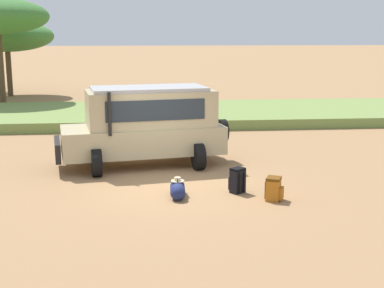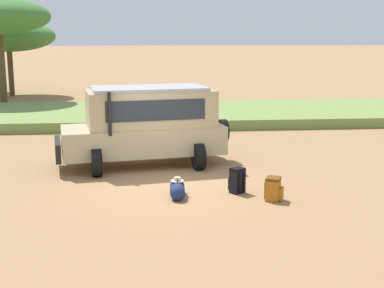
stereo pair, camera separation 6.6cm
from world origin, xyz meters
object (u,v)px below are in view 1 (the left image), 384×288
object	(u,v)px
backpack_beside_front_wheel	(274,189)
duffel_bag_low_black_case	(178,189)
safari_vehicle	(146,124)
acacia_tree_centre_back	(7,36)
backpack_cluster_center	(237,181)

from	to	relation	value
backpack_beside_front_wheel	duffel_bag_low_black_case	size ratio (longest dim) A/B	0.58
backpack_beside_front_wheel	safari_vehicle	bearing A→B (deg)	128.23
safari_vehicle	backpack_beside_front_wheel	distance (m)	5.07
backpack_beside_front_wheel	duffel_bag_low_black_case	bearing A→B (deg)	167.57
safari_vehicle	duffel_bag_low_black_case	bearing A→B (deg)	-77.82
backpack_beside_front_wheel	acacia_tree_centre_back	world-z (taller)	acacia_tree_centre_back
acacia_tree_centre_back	duffel_bag_low_black_case	bearing A→B (deg)	-67.81
backpack_beside_front_wheel	acacia_tree_centre_back	size ratio (longest dim) A/B	0.10
safari_vehicle	duffel_bag_low_black_case	distance (m)	3.63
acacia_tree_centre_back	safari_vehicle	bearing A→B (deg)	-66.18
backpack_beside_front_wheel	backpack_cluster_center	xyz separation A→B (m)	(-0.79, 0.71, 0.04)
safari_vehicle	backpack_cluster_center	size ratio (longest dim) A/B	8.29
backpack_cluster_center	acacia_tree_centre_back	world-z (taller)	acacia_tree_centre_back
backpack_beside_front_wheel	acacia_tree_centre_back	xyz separation A→B (m)	(-11.63, 23.28, 3.54)
backpack_beside_front_wheel	acacia_tree_centre_back	bearing A→B (deg)	116.54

